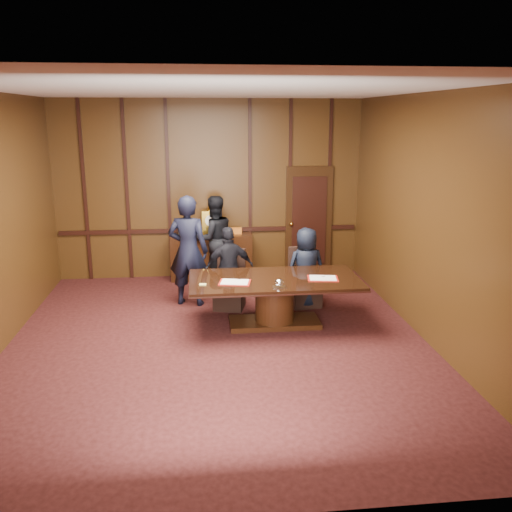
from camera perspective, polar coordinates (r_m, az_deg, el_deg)
The scene contains 13 objects.
room at distance 7.50m, azimuth -3.72°, elevation 3.37°, with size 7.00×7.04×3.50m.
sideboard at distance 10.82m, azimuth -4.72°, elevation 0.12°, with size 1.60×0.45×1.54m.
conference_table at distance 8.38m, azimuth 1.97°, elevation -4.00°, with size 2.62×1.32×0.76m.
folder_left at distance 8.08m, azimuth -2.25°, elevation -2.78°, with size 0.52×0.41×0.02m.
folder_right at distance 8.33m, azimuth 7.05°, elevation -2.34°, with size 0.51×0.40×0.02m.
inkstand at distance 7.86m, azimuth 2.46°, elevation -2.93°, with size 0.20×0.14×0.12m.
notepad at distance 8.01m, azimuth -5.62°, elevation -3.00°, with size 0.10×0.07×0.01m, color #E0D26D.
chair_left at distance 9.21m, azimuth -2.78°, elevation -3.69°, with size 0.59×0.59×0.99m.
chair_right at distance 9.37m, azimuth 5.13°, elevation -3.41°, with size 0.53×0.53×0.99m.
signatory_left at distance 9.02m, azimuth -2.83°, elevation -1.34°, with size 0.83×0.35×1.41m, color black.
signatory_right at distance 9.19m, azimuth 5.29°, elevation -1.22°, with size 0.67×0.44×1.37m, color black.
witness_left at distance 9.26m, azimuth -7.15°, elevation 0.55°, with size 0.69×0.46×1.90m, color black.
witness_right at distance 10.58m, azimuth -4.44°, elevation 1.81°, with size 0.82×0.64×1.69m, color black.
Camera 1 is at (-0.25, -7.21, 3.18)m, focal length 38.00 mm.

